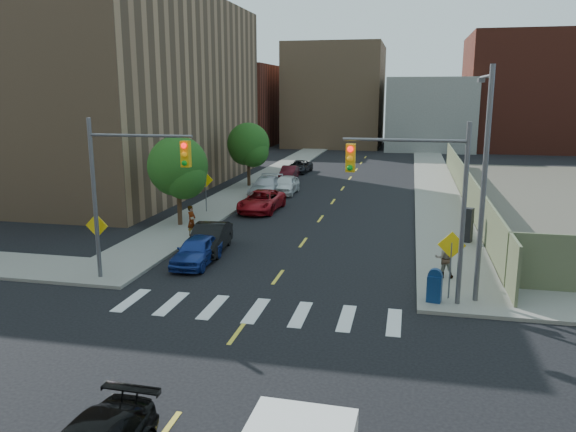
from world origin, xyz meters
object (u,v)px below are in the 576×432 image
at_px(mailbox, 435,286).
at_px(payphone, 467,225).
at_px(parked_car_red, 262,201).
at_px(parked_car_blue, 197,250).
at_px(parked_car_maroon, 289,173).
at_px(parked_car_grey, 299,167).
at_px(pedestrian_west, 192,221).
at_px(pedestrian_east, 445,258).
at_px(parked_car_black, 209,238).
at_px(parked_car_white, 286,185).
at_px(parked_car_silver, 266,187).

height_order(mailbox, payphone, payphone).
bearing_deg(parked_car_red, parked_car_blue, -87.05).
height_order(parked_car_blue, parked_car_red, parked_car_red).
bearing_deg(parked_car_maroon, parked_car_blue, -89.20).
distance_m(parked_car_grey, pedestrian_west, 26.96).
height_order(parked_car_blue, pedestrian_east, pedestrian_east).
bearing_deg(parked_car_grey, parked_car_black, -83.69).
relative_size(parked_car_blue, mailbox, 3.01).
xyz_separation_m(parked_car_maroon, parked_car_grey, (0.00, 4.79, -0.02)).
height_order(parked_car_white, pedestrian_east, pedestrian_east).
bearing_deg(mailbox, pedestrian_west, 160.04).
bearing_deg(parked_car_blue, parked_car_red, 89.77).
bearing_deg(parked_car_red, payphone, -22.68).
distance_m(parked_car_red, pedestrian_west, 8.11).
distance_m(parked_car_silver, payphone, 18.36).
bearing_deg(parked_car_maroon, parked_car_grey, 88.02).
bearing_deg(parked_car_maroon, pedestrian_west, -94.05).
distance_m(mailbox, pedestrian_west, 15.03).
distance_m(parked_car_silver, mailbox, 24.43).
xyz_separation_m(parked_car_red, pedestrian_east, (11.50, -12.43, 0.31)).
height_order(parked_car_maroon, mailbox, mailbox).
bearing_deg(payphone, parked_car_grey, 143.15).
bearing_deg(pedestrian_east, parked_car_maroon, -70.73).
bearing_deg(payphone, pedestrian_east, -79.36).
bearing_deg(parked_car_white, parked_car_red, -91.50).
height_order(parked_car_silver, parked_car_white, parked_car_silver).
distance_m(mailbox, pedestrian_east, 3.15).
distance_m(payphone, pedestrian_west, 15.05).
distance_m(parked_car_silver, pedestrian_west, 13.57).
height_order(mailbox, pedestrian_west, pedestrian_west).
relative_size(parked_car_black, mailbox, 3.32).
relative_size(parked_car_blue, parked_car_maroon, 1.03).
bearing_deg(parked_car_blue, pedestrian_west, 113.57).
height_order(parked_car_white, payphone, payphone).
distance_m(parked_car_white, payphone, 18.26).
bearing_deg(parked_car_red, parked_car_white, 91.00).
distance_m(parked_car_maroon, mailbox, 32.19).
height_order(parked_car_black, parked_car_grey, parked_car_black).
xyz_separation_m(parked_car_grey, payphone, (14.14, -25.11, 0.46)).
bearing_deg(parked_car_maroon, payphone, -57.15).
bearing_deg(parked_car_maroon, parked_car_silver, -91.98).
bearing_deg(parked_car_maroon, pedestrian_east, -66.65).
xyz_separation_m(parked_car_blue, pedestrian_east, (11.35, 0.05, 0.34)).
height_order(parked_car_silver, pedestrian_west, pedestrian_west).
height_order(parked_car_red, parked_car_grey, parked_car_red).
relative_size(parked_car_grey, mailbox, 3.34).
bearing_deg(parked_car_blue, payphone, 25.70).
relative_size(parked_car_white, pedestrian_east, 2.52).
xyz_separation_m(parked_car_red, parked_car_white, (0.15, 6.94, 0.04)).
xyz_separation_m(parked_car_black, pedestrian_west, (-1.97, 2.52, 0.27)).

